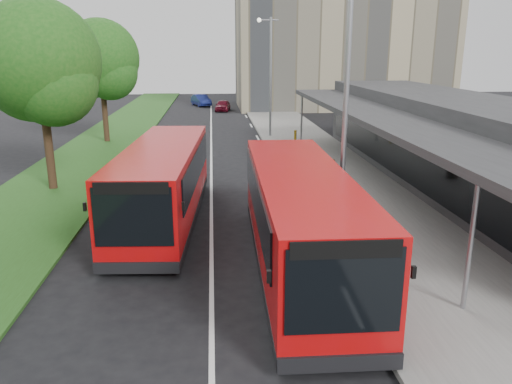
# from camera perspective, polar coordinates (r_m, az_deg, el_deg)

# --- Properties ---
(ground) EXTENTS (120.00, 120.00, 0.00)m
(ground) POSITION_cam_1_polar(r_m,az_deg,el_deg) (14.39, -5.11, -8.80)
(ground) COLOR black
(ground) RESTS_ON ground
(pavement) EXTENTS (5.00, 80.00, 0.15)m
(pavement) POSITION_cam_1_polar(r_m,az_deg,el_deg) (34.11, 5.03, 5.83)
(pavement) COLOR slate
(pavement) RESTS_ON ground
(grass_verge) EXTENTS (5.00, 80.00, 0.10)m
(grass_verge) POSITION_cam_1_polar(r_m,az_deg,el_deg) (34.36, -16.95, 5.23)
(grass_verge) COLOR #254B18
(grass_verge) RESTS_ON ground
(lane_centre_line) EXTENTS (0.12, 70.00, 0.01)m
(lane_centre_line) POSITION_cam_1_polar(r_m,az_deg,el_deg) (28.71, -5.14, 3.78)
(lane_centre_line) COLOR silver
(lane_centre_line) RESTS_ON ground
(kerb_dashes) EXTENTS (0.12, 56.00, 0.01)m
(kerb_dashes) POSITION_cam_1_polar(r_m,az_deg,el_deg) (32.79, 0.65, 5.36)
(kerb_dashes) COLOR silver
(kerb_dashes) RESTS_ON ground
(office_block) EXTENTS (22.00, 12.00, 18.00)m
(office_block) POSITION_cam_1_polar(r_m,az_deg,el_deg) (56.88, 9.66, 18.70)
(office_block) COLOR tan
(office_block) RESTS_ON ground
(station_building) EXTENTS (7.70, 26.00, 4.00)m
(station_building) POSITION_cam_1_polar(r_m,az_deg,el_deg) (23.98, 21.77, 5.27)
(station_building) COLOR #28282B
(station_building) RESTS_ON ground
(tree_mid) EXTENTS (5.06, 5.06, 8.14)m
(tree_mid) POSITION_cam_1_polar(r_m,az_deg,el_deg) (23.27, -23.47, 12.80)
(tree_mid) COLOR #332014
(tree_mid) RESTS_ON ground
(tree_far) EXTENTS (4.99, 4.99, 8.02)m
(tree_far) POSITION_cam_1_polar(r_m,az_deg,el_deg) (34.88, -17.31, 13.85)
(tree_far) COLOR #332014
(tree_far) RESTS_ON ground
(lamp_post_near) EXTENTS (1.44, 0.28, 8.00)m
(lamp_post_near) POSITION_cam_1_polar(r_m,az_deg,el_deg) (15.65, 9.97, 10.98)
(lamp_post_near) COLOR gray
(lamp_post_near) RESTS_ON pavement
(lamp_post_far) EXTENTS (1.44, 0.28, 8.00)m
(lamp_post_far) POSITION_cam_1_polar(r_m,az_deg,el_deg) (35.33, 1.55, 13.81)
(lamp_post_far) COLOR gray
(lamp_post_far) RESTS_ON pavement
(bus_main) EXTENTS (2.77, 10.12, 2.85)m
(bus_main) POSITION_cam_1_polar(r_m,az_deg,el_deg) (13.86, 5.09, -3.26)
(bus_main) COLOR #A9090C
(bus_main) RESTS_ON ground
(bus_second) EXTENTS (3.14, 9.94, 2.77)m
(bus_second) POSITION_cam_1_polar(r_m,az_deg,el_deg) (18.08, -10.53, 0.97)
(bus_second) COLOR #A9090C
(bus_second) RESTS_ON ground
(litter_bin) EXTENTS (0.61, 0.61, 0.99)m
(litter_bin) POSITION_cam_1_polar(r_m,az_deg,el_deg) (23.39, 8.30, 2.49)
(litter_bin) COLOR #332415
(litter_bin) RESTS_ON pavement
(bollard) EXTENTS (0.18, 0.18, 0.98)m
(bollard) POSITION_cam_1_polar(r_m,az_deg,el_deg) (31.91, 4.50, 6.17)
(bollard) COLOR #FFB90D
(bollard) RESTS_ON pavement
(car_near) EXTENTS (1.81, 3.49, 1.13)m
(car_near) POSITION_cam_1_polar(r_m,az_deg,el_deg) (51.97, -3.82, 9.85)
(car_near) COLOR #580C1B
(car_near) RESTS_ON ground
(car_far) EXTENTS (2.48, 4.06, 1.26)m
(car_far) POSITION_cam_1_polar(r_m,az_deg,el_deg) (57.04, -6.30, 10.39)
(car_far) COLOR navy
(car_far) RESTS_ON ground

